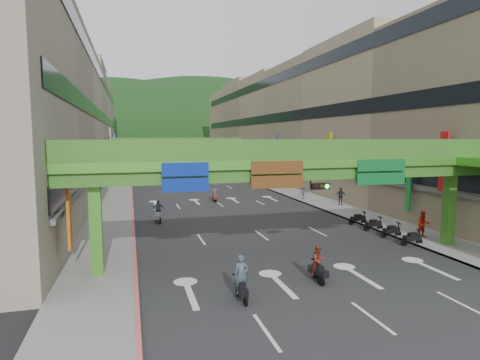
{
  "coord_description": "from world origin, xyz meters",
  "views": [
    {
      "loc": [
        -9.22,
        -15.45,
        7.25
      ],
      "look_at": [
        0.0,
        18.0,
        3.5
      ],
      "focal_mm": 30.0,
      "sensor_mm": 36.0,
      "label": 1
    }
  ],
  "objects": [
    {
      "name": "ground",
      "position": [
        0.0,
        0.0,
        0.0
      ],
      "size": [
        320.0,
        320.0,
        0.0
      ],
      "primitive_type": "plane",
      "color": "black",
      "rests_on": "ground"
    },
    {
      "name": "road_slab",
      "position": [
        0.0,
        50.0,
        0.01
      ],
      "size": [
        18.0,
        140.0,
        0.02
      ],
      "primitive_type": "cube",
      "color": "#28282B",
      "rests_on": "ground"
    },
    {
      "name": "sidewalk_left",
      "position": [
        -11.0,
        50.0,
        0.07
      ],
      "size": [
        4.0,
        140.0,
        0.15
      ],
      "primitive_type": "cube",
      "color": "gray",
      "rests_on": "ground"
    },
    {
      "name": "sidewalk_right",
      "position": [
        11.0,
        50.0,
        0.07
      ],
      "size": [
        4.0,
        140.0,
        0.15
      ],
      "primitive_type": "cube",
      "color": "gray",
      "rests_on": "ground"
    },
    {
      "name": "curb_left",
      "position": [
        -9.1,
        50.0,
        0.09
      ],
      "size": [
        0.2,
        140.0,
        0.18
      ],
      "primitive_type": "cube",
      "color": "#CC5959",
      "rests_on": "ground"
    },
    {
      "name": "curb_right",
      "position": [
        9.1,
        50.0,
        0.09
      ],
      "size": [
        0.2,
        140.0,
        0.18
      ],
      "primitive_type": "cube",
      "color": "gray",
      "rests_on": "ground"
    },
    {
      "name": "building_row_left",
      "position": [
        -18.93,
        50.0,
        9.46
      ],
      "size": [
        12.8,
        95.0,
        19.0
      ],
      "color": "#9E937F",
      "rests_on": "ground"
    },
    {
      "name": "building_row_right",
      "position": [
        18.93,
        50.0,
        9.46
      ],
      "size": [
        12.8,
        95.0,
        19.0
      ],
      "color": "gray",
      "rests_on": "ground"
    },
    {
      "name": "overpass_near",
      "position": [
        0.93,
        5.38,
        5.21
      ],
      "size": [
        28.0,
        12.27,
        7.1
      ],
      "color": "#4C9E2D",
      "rests_on": "ground"
    },
    {
      "name": "overpass_far",
      "position": [
        0.0,
        65.0,
        5.4
      ],
      "size": [
        28.0,
        2.2,
        7.1
      ],
      "color": "#4C9E2D",
      "rests_on": "ground"
    },
    {
      "name": "hill_left",
      "position": [
        -15.0,
        160.0,
        0.0
      ],
      "size": [
        168.0,
        140.0,
        112.0
      ],
      "primitive_type": "ellipsoid",
      "color": "#1C4419",
      "rests_on": "ground"
    },
    {
      "name": "hill_right",
      "position": [
        25.0,
        180.0,
        0.0
      ],
      "size": [
        208.0,
        176.0,
        128.0
      ],
      "primitive_type": "ellipsoid",
      "color": "#1C4419",
      "rests_on": "ground"
    },
    {
      "name": "bunting_string",
      "position": [
        0.0,
        30.0,
        5.96
      ],
      "size": [
        26.0,
        0.36,
        0.47
      ],
      "color": "black",
      "rests_on": "ground"
    },
    {
      "name": "scooter_rider_near",
      "position": [
        -4.62,
        1.0,
        0.98
      ],
      "size": [
        0.66,
        1.6,
        2.08
      ],
      "color": "black",
      "rests_on": "ground"
    },
    {
      "name": "scooter_rider_mid",
      "position": [
        -0.28,
        2.24,
        0.95
      ],
      "size": [
        0.84,
        1.59,
        1.87
      ],
      "color": "black",
      "rests_on": "ground"
    },
    {
      "name": "scooter_rider_left",
      "position": [
        -7.03,
        18.51,
        0.98
      ],
      "size": [
        1.01,
        1.59,
        1.97
      ],
      "color": "#95969C",
      "rests_on": "ground"
    },
    {
      "name": "scooter_rider_far",
      "position": [
        -0.19,
        27.93,
        1.0
      ],
      "size": [
        0.81,
        1.6,
        1.98
      ],
      "color": "maroon",
      "rests_on": "ground"
    },
    {
      "name": "parked_scooter_row",
      "position": [
        8.8,
        10.0,
        0.52
      ],
      "size": [
        1.6,
        7.17,
        1.08
      ],
      "color": "black",
      "rests_on": "ground"
    },
    {
      "name": "car_silver",
      "position": [
        -5.87,
        60.49,
        0.63
      ],
      "size": [
        1.55,
        3.91,
        1.26
      ],
      "primitive_type": "imported",
      "rotation": [
        0.0,
        0.0,
        -0.06
      ],
      "color": "#9E9FA6",
      "rests_on": "ground"
    },
    {
      "name": "car_yellow",
      "position": [
        4.73,
        61.51,
        0.72
      ],
      "size": [
        1.74,
        4.23,
        1.43
      ],
      "primitive_type": "imported",
      "rotation": [
        0.0,
        0.0,
        -0.01
      ],
      "color": "gold",
      "rests_on": "ground"
    },
    {
      "name": "pedestrian_red",
      "position": [
        10.75,
        8.0,
        0.93
      ],
      "size": [
        1.04,
        0.9,
        1.85
      ],
      "primitive_type": "imported",
      "rotation": [
        0.0,
        0.0,
        -0.24
      ],
      "color": "#B81A0D",
      "rests_on": "ground"
    },
    {
      "name": "pedestrian_dark",
      "position": [
        11.96,
        21.77,
        0.91
      ],
      "size": [
        1.16,
        0.81,
        1.83
      ],
      "primitive_type": "imported",
      "rotation": [
        0.0,
        0.0,
        -0.38
      ],
      "color": "black",
      "rests_on": "ground"
    },
    {
      "name": "pedestrian_blue",
      "position": [
        9.8,
        26.35,
        0.78
      ],
      "size": [
        0.86,
        0.74,
        1.56
      ],
      "primitive_type": "imported",
      "rotation": [
        0.0,
        0.0,
        2.69
      ],
      "color": "#363A5A",
      "rests_on": "ground"
    }
  ]
}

